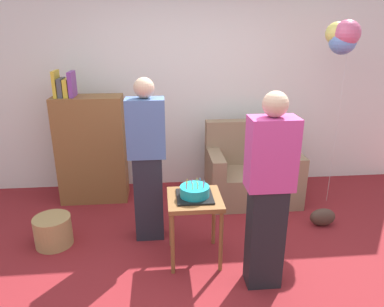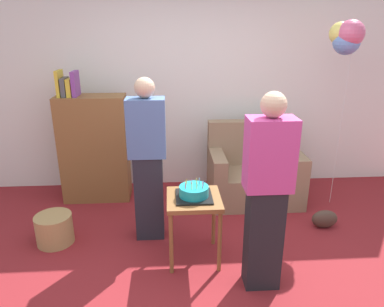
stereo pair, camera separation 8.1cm
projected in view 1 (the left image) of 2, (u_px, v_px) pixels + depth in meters
ground_plane at (214, 274)px, 3.12m from camera, size 8.00×8.00×0.00m
wall_back at (192, 84)px, 4.59m from camera, size 6.00×0.10×2.70m
couch at (251, 173)px, 4.42m from camera, size 1.10×0.70×0.96m
bookshelf at (91, 148)px, 4.29m from camera, size 0.80×0.36×1.59m
side_table at (195, 207)px, 3.18m from camera, size 0.48×0.48×0.63m
birthday_cake at (195, 192)px, 3.13m from camera, size 0.32×0.32×0.17m
person_blowing_candles at (147, 161)px, 3.43m from camera, size 0.36×0.22×1.63m
person_holding_cake at (268, 193)px, 2.76m from camera, size 0.36×0.22×1.63m
wicker_basket at (53, 231)px, 3.51m from camera, size 0.36×0.36×0.30m
handbag at (323, 217)px, 3.86m from camera, size 0.28×0.14×0.20m
balloon_bunch at (343, 36)px, 3.81m from camera, size 0.34×0.34×2.13m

